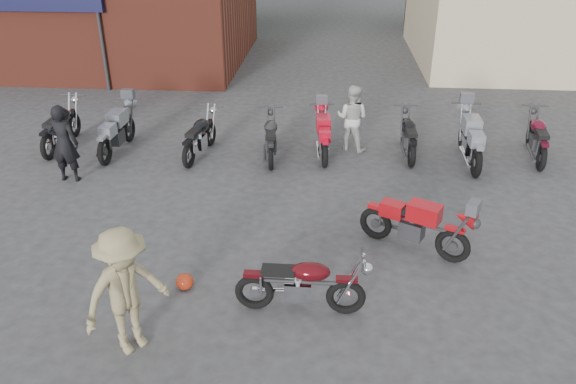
# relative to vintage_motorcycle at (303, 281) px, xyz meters

# --- Properties ---
(ground) EXTENTS (90.00, 90.00, 0.00)m
(ground) POSITION_rel_vintage_motorcycle_xyz_m (-0.03, 0.52, -0.52)
(ground) COLOR #323234
(brick_building) EXTENTS (12.00, 8.00, 4.00)m
(brick_building) POSITION_rel_vintage_motorcycle_xyz_m (-9.03, 14.52, 1.48)
(brick_building) COLOR maroon
(brick_building) RESTS_ON ground
(stucco_building) EXTENTS (10.00, 8.00, 3.50)m
(stucco_building) POSITION_rel_vintage_motorcycle_xyz_m (8.47, 15.52, 1.23)
(stucco_building) COLOR tan
(stucco_building) RESTS_ON ground
(vintage_motorcycle) EXTENTS (1.80, 0.60, 1.04)m
(vintage_motorcycle) POSITION_rel_vintage_motorcycle_xyz_m (0.00, 0.00, 0.00)
(vintage_motorcycle) COLOR #46080D
(vintage_motorcycle) RESTS_ON ground
(sportbike) EXTENTS (1.95, 1.43, 1.09)m
(sportbike) POSITION_rel_vintage_motorcycle_xyz_m (1.79, 1.75, 0.02)
(sportbike) COLOR #AF0E15
(sportbike) RESTS_ON ground
(helmet) EXTENTS (0.29, 0.29, 0.25)m
(helmet) POSITION_rel_vintage_motorcycle_xyz_m (-1.81, 0.39, -0.39)
(helmet) COLOR #B82F13
(helmet) RESTS_ON ground
(person_dark) EXTENTS (0.61, 0.40, 1.66)m
(person_dark) POSITION_rel_vintage_motorcycle_xyz_m (-5.17, 3.97, 0.31)
(person_dark) COLOR black
(person_dark) RESTS_ON ground
(person_light) EXTENTS (0.92, 0.82, 1.57)m
(person_light) POSITION_rel_vintage_motorcycle_xyz_m (0.82, 6.13, 0.27)
(person_light) COLOR #B7B7B3
(person_light) RESTS_ON ground
(person_tan) EXTENTS (1.27, 1.30, 1.79)m
(person_tan) POSITION_rel_vintage_motorcycle_xyz_m (-2.18, -0.91, 0.37)
(person_tan) COLOR #8D7F57
(person_tan) RESTS_ON ground
(row_bike_0) EXTENTS (0.68, 2.01, 1.16)m
(row_bike_0) POSITION_rel_vintage_motorcycle_xyz_m (-6.10, 5.73, 0.06)
(row_bike_0) COLOR black
(row_bike_0) RESTS_ON ground
(row_bike_1) EXTENTS (0.74, 2.02, 1.16)m
(row_bike_1) POSITION_rel_vintage_motorcycle_xyz_m (-4.66, 5.54, 0.06)
(row_bike_1) COLOR gray
(row_bike_1) RESTS_ON ground
(row_bike_2) EXTENTS (0.90, 1.92, 1.07)m
(row_bike_2) POSITION_rel_vintage_motorcycle_xyz_m (-2.68, 5.48, 0.01)
(row_bike_2) COLOR black
(row_bike_2) RESTS_ON ground
(row_bike_3) EXTENTS (0.79, 1.88, 1.06)m
(row_bike_3) POSITION_rel_vintage_motorcycle_xyz_m (-1.03, 5.51, 0.01)
(row_bike_3) COLOR #252528
(row_bike_3) RESTS_ON ground
(row_bike_4) EXTENTS (0.76, 1.91, 1.08)m
(row_bike_4) POSITION_rel_vintage_motorcycle_xyz_m (0.16, 5.75, 0.02)
(row_bike_4) COLOR red
(row_bike_4) RESTS_ON ground
(row_bike_5) EXTENTS (0.64, 1.84, 1.06)m
(row_bike_5) POSITION_rel_vintage_motorcycle_xyz_m (2.13, 5.90, 0.01)
(row_bike_5) COLOR black
(row_bike_5) RESTS_ON ground
(row_bike_6) EXTENTS (0.74, 2.13, 1.23)m
(row_bike_6) POSITION_rel_vintage_motorcycle_xyz_m (3.47, 5.59, 0.09)
(row_bike_6) COLOR gray
(row_bike_6) RESTS_ON ground
(row_bike_7) EXTENTS (0.88, 1.98, 1.11)m
(row_bike_7) POSITION_rel_vintage_motorcycle_xyz_m (5.05, 5.95, 0.03)
(row_bike_7) COLOR #520A1C
(row_bike_7) RESTS_ON ground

